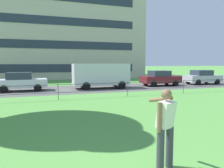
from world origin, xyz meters
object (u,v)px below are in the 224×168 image
Objects in this scene: panel_van_left at (101,74)px; apartment_building_background at (48,36)px; car_silver_far_left at (202,77)px; car_white_right at (21,82)px; person_thrower at (165,126)px; car_maroon_far_right at (160,78)px.

panel_van_left is 0.17× the size of apartment_building_background.
panel_van_left is at bearing -179.22° from car_silver_far_left.
car_white_right is 0.80× the size of panel_van_left.
car_white_right is 6.77m from panel_van_left.
person_thrower is 15.03m from panel_van_left.
person_thrower is at bearing -100.75° from panel_van_left.
person_thrower is 15.59m from car_white_right.
car_silver_far_left is (14.37, 14.92, -0.17)m from person_thrower.
car_silver_far_left is (11.56, 0.16, -0.49)m from panel_van_left.
panel_van_left is 1.26× the size of car_silver_far_left.
person_thrower is at bearing -133.92° from car_silver_far_left.
car_maroon_far_right is at bearing 2.32° from panel_van_left.
car_white_right is 18.79m from apartment_building_background.
panel_van_left is 6.37m from car_maroon_far_right.
car_silver_far_left is 24.25m from apartment_building_background.
apartment_building_background reaches higher than person_thrower.
panel_van_left is (2.80, 14.76, 0.32)m from person_thrower.
car_white_right is 13.09m from car_maroon_far_right.
car_silver_far_left is 0.14× the size of apartment_building_background.
person_thrower is 0.43× the size of car_silver_far_left.
car_maroon_far_right is 0.14× the size of apartment_building_background.
car_white_right is at bearing 179.75° from car_maroon_far_right.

